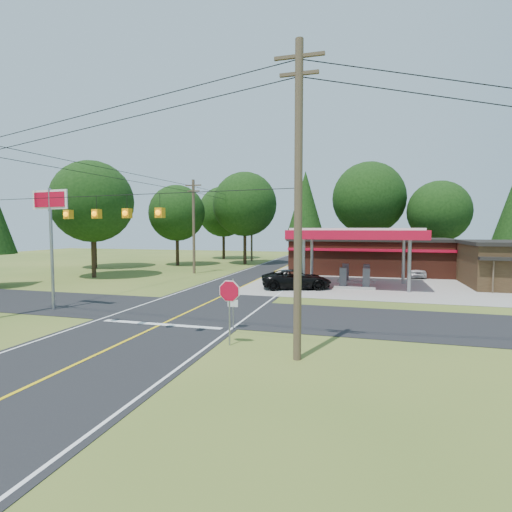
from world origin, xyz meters
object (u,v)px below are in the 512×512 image
(suv_car, at_px, (296,279))
(sedan_car, at_px, (414,270))
(gas_canopy, at_px, (356,235))
(octagonal_stop_sign, at_px, (229,296))
(big_stop_sign, at_px, (50,219))

(suv_car, height_order, sedan_car, suv_car)
(gas_canopy, height_order, octagonal_stop_sign, gas_canopy)
(gas_canopy, bearing_deg, octagonal_stop_sign, -103.31)
(sedan_car, xyz_separation_m, octagonal_stop_sign, (-9.97, -26.88, 1.36))
(sedan_car, height_order, big_stop_sign, big_stop_sign)
(big_stop_sign, bearing_deg, sedan_car, 45.52)
(gas_canopy, bearing_deg, big_stop_sign, -138.56)
(suv_car, height_order, octagonal_stop_sign, octagonal_stop_sign)
(octagonal_stop_sign, bearing_deg, gas_canopy, 76.69)
(big_stop_sign, bearing_deg, octagonal_stop_sign, -17.76)
(suv_car, xyz_separation_m, sedan_car, (9.97, 10.87, -0.05))
(sedan_car, bearing_deg, octagonal_stop_sign, -115.67)
(suv_car, distance_m, sedan_car, 14.75)
(octagonal_stop_sign, bearing_deg, suv_car, 90.00)
(sedan_car, relative_size, octagonal_stop_sign, 1.52)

